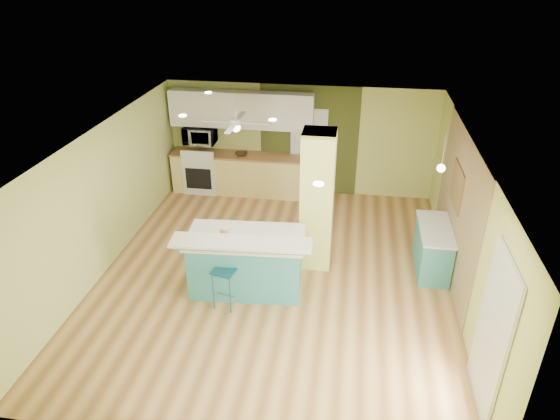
% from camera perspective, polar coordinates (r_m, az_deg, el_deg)
% --- Properties ---
extents(floor, '(6.00, 7.00, 0.01)m').
position_cam_1_polar(floor, '(8.84, -0.54, -7.38)').
color(floor, '#8F5E32').
rests_on(floor, ground).
extents(ceiling, '(6.00, 7.00, 0.01)m').
position_cam_1_polar(ceiling, '(7.68, -0.62, 8.13)').
color(ceiling, white).
rests_on(ceiling, wall_back).
extents(wall_back, '(6.00, 0.01, 2.50)m').
position_cam_1_polar(wall_back, '(11.38, 2.32, 7.99)').
color(wall_back, '#C1C96B').
rests_on(wall_back, floor).
extents(wall_front, '(6.00, 0.01, 2.50)m').
position_cam_1_polar(wall_front, '(5.41, -6.91, -17.55)').
color(wall_front, '#C1C96B').
rests_on(wall_front, floor).
extents(wall_left, '(0.01, 7.00, 2.50)m').
position_cam_1_polar(wall_left, '(9.13, -19.54, 1.19)').
color(wall_left, '#C1C96B').
rests_on(wall_left, floor).
extents(wall_right, '(0.01, 7.00, 2.50)m').
position_cam_1_polar(wall_right, '(8.30, 20.36, -1.65)').
color(wall_right, '#C1C96B').
rests_on(wall_right, floor).
extents(wood_panel, '(0.02, 3.40, 2.50)m').
position_cam_1_polar(wood_panel, '(8.82, 19.62, 0.24)').
color(wood_panel, '#866E4C').
rests_on(wood_panel, floor).
extents(olive_accent, '(2.20, 0.02, 2.50)m').
position_cam_1_polar(olive_accent, '(11.34, 3.32, 7.90)').
color(olive_accent, '#41491D').
rests_on(olive_accent, floor).
extents(interior_door, '(0.82, 0.05, 2.00)m').
position_cam_1_polar(interior_door, '(11.40, 3.27, 6.67)').
color(interior_door, white).
rests_on(interior_door, floor).
extents(french_door, '(0.04, 1.08, 2.10)m').
position_cam_1_polar(french_door, '(6.54, 23.08, -12.97)').
color(french_door, silver).
rests_on(french_door, floor).
extents(column, '(0.55, 0.55, 2.50)m').
position_cam_1_polar(column, '(8.56, 4.26, 1.06)').
color(column, '#D0DA65').
rests_on(column, floor).
extents(kitchen_run, '(3.25, 0.63, 0.94)m').
position_cam_1_polar(kitchen_run, '(11.59, -4.34, 4.18)').
color(kitchen_run, '#EDD77C').
rests_on(kitchen_run, floor).
extents(stove, '(0.76, 0.66, 1.08)m').
position_cam_1_polar(stove, '(11.83, -8.85, 4.35)').
color(stove, white).
rests_on(stove, floor).
extents(upper_cabinets, '(3.20, 0.34, 0.80)m').
position_cam_1_polar(upper_cabinets, '(11.20, -4.48, 11.37)').
color(upper_cabinets, white).
rests_on(upper_cabinets, wall_back).
extents(microwave, '(0.70, 0.48, 0.39)m').
position_cam_1_polar(microwave, '(11.52, -9.16, 8.44)').
color(microwave, white).
rests_on(microwave, wall_back).
extents(ceiling_fan, '(1.41, 1.41, 0.61)m').
position_cam_1_polar(ceiling_fan, '(9.89, -5.08, 9.92)').
color(ceiling_fan, silver).
rests_on(ceiling_fan, ceiling).
extents(pendant_lamp, '(0.14, 0.14, 0.69)m').
position_cam_1_polar(pendant_lamp, '(8.64, 17.94, 4.60)').
color(pendant_lamp, white).
rests_on(pendant_lamp, ceiling).
extents(wall_decor, '(0.03, 0.90, 0.70)m').
position_cam_1_polar(wall_decor, '(8.87, 19.59, 2.56)').
color(wall_decor, brown).
rests_on(wall_decor, wood_panel).
extents(peninsula, '(2.18, 1.28, 1.15)m').
position_cam_1_polar(peninsula, '(8.24, -3.90, -5.86)').
color(peninsula, teal).
rests_on(peninsula, floor).
extents(bar_stool, '(0.41, 0.41, 1.05)m').
position_cam_1_polar(bar_stool, '(7.83, -6.15, -6.46)').
color(bar_stool, '#1C667E').
rests_on(bar_stool, floor).
extents(side_counter, '(0.55, 1.29, 0.83)m').
position_cam_1_polar(side_counter, '(9.17, 17.04, -4.21)').
color(side_counter, teal).
rests_on(side_counter, floor).
extents(fruit_bowl, '(0.34, 0.34, 0.07)m').
position_cam_1_polar(fruit_bowl, '(11.36, -4.44, 6.41)').
color(fruit_bowl, '#392717').
rests_on(fruit_bowl, kitchen_run).
extents(canister, '(0.14, 0.14, 0.16)m').
position_cam_1_polar(canister, '(8.00, -6.41, -2.47)').
color(canister, gold).
rests_on(canister, peninsula).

